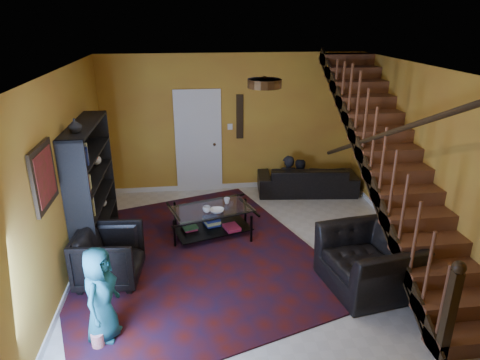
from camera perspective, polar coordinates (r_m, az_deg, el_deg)
The scene contains 21 objects.
floor at distance 6.76m, azimuth 1.59°, elevation -9.81°, with size 5.50×5.50×0.00m, color beige.
room at distance 7.86m, azimuth -9.57°, elevation -5.01°, with size 5.50×5.50×5.50m.
staircase at distance 6.80m, azimuth 19.70°, elevation 2.08°, with size 0.95×5.02×3.18m.
bookshelf at distance 6.97m, azimuth -19.06°, elevation -1.19°, with size 0.35×1.80×2.00m.
door at distance 8.80m, azimuth -5.54°, elevation 4.90°, with size 0.82×0.05×2.05m, color silver.
framed_picture at distance 5.39m, azimuth -24.72°, elevation 0.44°, with size 0.04×0.74×0.74m, color maroon.
wall_hanging at distance 8.74m, azimuth -0.03°, elevation 8.43°, with size 0.14×0.03×0.90m, color black.
ceiling_fixture at distance 5.06m, azimuth 3.29°, elevation 12.74°, with size 0.40×0.40×0.10m, color #3F2814.
rug at distance 6.70m, azimuth -7.01°, elevation -10.17°, with size 3.75×4.29×0.02m, color #3F0E0B.
sofa at distance 8.96m, azimuth 8.91°, elevation 0.10°, with size 2.02×0.79×0.59m, color black.
armchair_left at distance 6.21m, azimuth -17.02°, elevation -9.69°, with size 0.83×0.86×0.78m, color black.
armchair_right at distance 6.08m, azimuth 16.70°, elevation -10.37°, with size 1.19×1.04×0.77m, color black.
person_adult_a at distance 8.95m, azimuth 6.29°, elevation -0.58°, with size 0.46×0.30×1.26m, color black.
person_adult_b at distance 9.02m, azimuth 7.70°, elevation -0.78°, with size 0.57×0.44×1.17m, color black.
person_child at distance 5.15m, azimuth -18.13°, elevation -14.35°, with size 0.56×0.37×1.15m, color #1A5164.
coffee_table at distance 7.18m, azimuth -3.78°, elevation -5.27°, with size 1.46×1.11×0.49m.
cup_a at distance 6.94m, azimuth -4.47°, elevation -3.92°, with size 0.13×0.13×0.10m, color #999999.
cup_b at distance 7.24m, azimuth -1.76°, elevation -2.79°, with size 0.11×0.11×0.10m, color #999999.
bowl at distance 6.94m, azimuth -3.08°, elevation -4.12°, with size 0.22×0.22×0.05m, color #999999.
vase at distance 6.17m, azimuth -21.18°, elevation 6.79°, with size 0.18×0.18×0.19m, color #999999.
popcorn_bucket at distance 5.33m, azimuth -18.42°, elevation -19.50°, with size 0.14×0.14×0.16m, color red.
Camera 1 is at (-0.90, -5.72, 3.48)m, focal length 32.00 mm.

